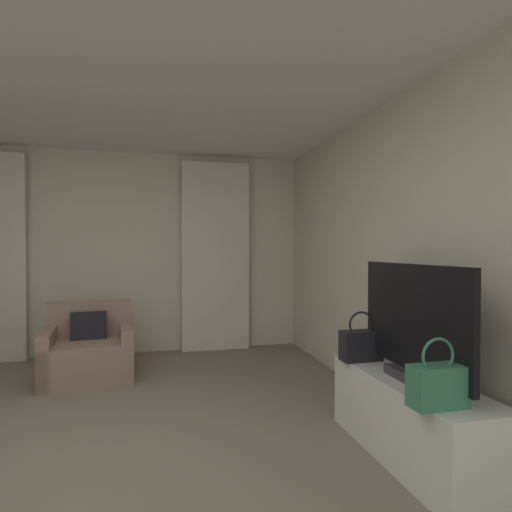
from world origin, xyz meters
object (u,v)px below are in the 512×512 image
at_px(tv_console, 410,418).
at_px(tv_flatscreen, 413,325).
at_px(armchair, 88,352).
at_px(handbag_primary, 361,344).
at_px(handbag_secondary, 438,384).

xyz_separation_m(tv_console, tv_flatscreen, (0.00, -0.03, 0.61)).
bearing_deg(tv_flatscreen, armchair, 134.43).
xyz_separation_m(armchair, tv_console, (2.27, -2.29, -0.00)).
height_order(tv_console, handbag_primary, handbag_primary).
bearing_deg(armchair, tv_console, -45.22).
bearing_deg(tv_console, handbag_primary, 102.32).
bearing_deg(handbag_secondary, tv_flatscreen, 71.03).
distance_m(armchair, tv_console, 3.23).
height_order(handbag_primary, handbag_secondary, same).
xyz_separation_m(tv_console, handbag_secondary, (-0.15, -0.46, 0.38)).
bearing_deg(handbag_secondary, armchair, 127.63).
height_order(armchair, handbag_secondary, handbag_secondary).
distance_m(tv_flatscreen, handbag_secondary, 0.51).
xyz_separation_m(handbag_primary, handbag_secondary, (-0.05, -0.93, 0.00)).
height_order(armchair, handbag_primary, handbag_primary).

